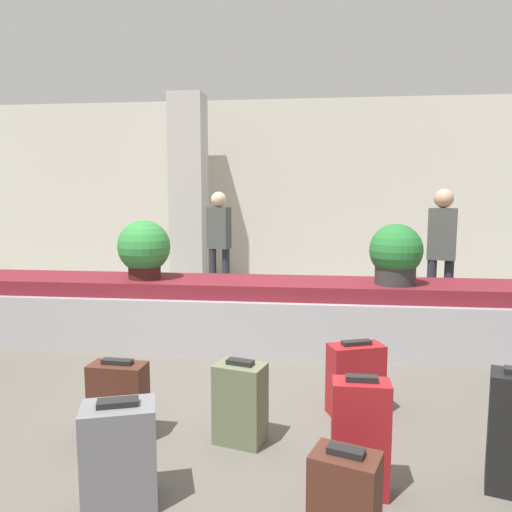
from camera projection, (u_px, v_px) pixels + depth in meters
The scene contains 14 objects.
ground_plane at pixel (229, 412), 3.61m from camera, with size 18.00×18.00×0.00m, color #59544C.
back_wall at pixel (281, 192), 8.87m from camera, with size 18.00×0.06×3.20m.
carousel at pixel (256, 313), 5.20m from camera, with size 8.68×0.90×0.68m.
pillar at pixel (189, 192), 8.39m from camera, with size 0.56×0.56×3.20m.
suitcase_0 at pixel (120, 455), 2.51m from camera, with size 0.42×0.35×0.56m.
suitcase_1 at pixel (240, 403), 3.15m from camera, with size 0.35×0.28×0.54m.
suitcase_2 at pixel (119, 401), 3.20m from camera, with size 0.37×0.20×0.53m.
suitcase_4 at pixel (345, 504), 2.16m from camera, with size 0.34×0.28×0.49m.
suitcase_5 at pixel (360, 437), 2.59m from camera, with size 0.30×0.17×0.64m.
suitcase_7 at pixel (356, 379), 3.55m from camera, with size 0.43×0.32×0.54m.
potted_plant_0 at pixel (144, 249), 5.21m from camera, with size 0.55×0.55×0.61m.
potted_plant_1 at pixel (396, 254), 4.88m from camera, with size 0.52×0.52×0.60m.
traveler_0 at pixel (219, 236), 7.32m from camera, with size 0.36×0.27×1.60m.
traveler_1 at pixel (442, 244), 5.97m from camera, with size 0.36×0.27×1.63m.
Camera 1 is at (0.59, -3.39, 1.57)m, focal length 35.00 mm.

